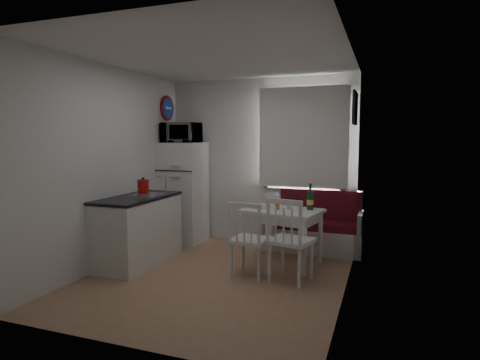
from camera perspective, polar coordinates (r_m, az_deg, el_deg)
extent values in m
cube|color=#A37657|center=(4.99, -3.35, -13.56)|extent=(3.00, 3.50, 0.02)
cube|color=white|center=(4.79, -3.55, 17.18)|extent=(3.00, 3.50, 0.02)
cube|color=white|center=(6.36, 2.83, 2.66)|extent=(3.00, 0.02, 2.60)
cube|color=white|center=(3.19, -16.01, -0.88)|extent=(3.00, 0.02, 2.60)
cube|color=white|center=(5.49, -17.99, 1.84)|extent=(0.02, 3.50, 2.60)
cube|color=white|center=(4.35, 15.03, 0.92)|extent=(0.02, 3.50, 2.60)
cube|color=white|center=(6.15, 9.04, 5.51)|extent=(1.22, 0.06, 1.47)
cube|color=white|center=(6.08, 8.93, 5.98)|extent=(1.35, 0.02, 1.50)
cube|color=white|center=(5.56, -14.28, -7.08)|extent=(0.60, 1.30, 0.86)
cube|color=black|center=(5.47, -14.40, -2.43)|extent=(0.62, 1.32, 0.03)
cube|color=#99999E|center=(5.67, -12.80, -2.46)|extent=(0.40, 0.40, 0.10)
cylinder|color=silver|center=(5.72, -10.52, -0.52)|extent=(0.02, 0.02, 0.26)
cylinder|color=#1A409E|center=(6.68, -10.25, 10.03)|extent=(0.03, 0.40, 0.40)
cube|color=black|center=(5.44, 16.00, 9.78)|extent=(0.04, 0.52, 0.42)
cube|color=white|center=(6.05, 10.99, -8.42)|extent=(1.26, 0.48, 0.35)
cube|color=maroon|center=(6.00, 11.04, -6.27)|extent=(1.20, 0.44, 0.12)
cube|color=maroon|center=(6.12, 11.36, -3.44)|extent=(1.20, 0.10, 0.44)
cube|color=white|center=(5.31, 6.00, -4.38)|extent=(1.09, 0.86, 0.04)
cube|color=white|center=(5.32, 5.99, -5.21)|extent=(0.98, 0.74, 0.12)
cylinder|color=white|center=(5.39, 5.95, -8.23)|extent=(0.06, 0.06, 0.70)
cube|color=white|center=(4.90, 1.46, -8.50)|extent=(0.46, 0.44, 0.04)
cube|color=white|center=(4.67, 0.74, -6.11)|extent=(0.41, 0.07, 0.45)
cube|color=white|center=(4.76, 7.24, -8.56)|extent=(0.55, 0.53, 0.04)
cube|color=white|center=(4.51, 6.72, -5.91)|extent=(0.44, 0.13, 0.49)
cube|color=white|center=(6.53, -8.05, -1.73)|extent=(0.64, 0.64, 1.59)
imported|color=white|center=(6.43, -8.39, 6.67)|extent=(0.57, 0.39, 0.31)
cylinder|color=#B9130E|center=(5.49, -13.59, -0.97)|extent=(0.18, 0.18, 0.24)
cylinder|color=orange|center=(5.26, 5.34, -3.74)|extent=(0.05, 0.05, 0.09)
cylinder|color=#91D8F8|center=(5.33, 6.97, -3.59)|extent=(0.06, 0.06, 0.10)
cylinder|color=white|center=(5.40, 2.96, -3.86)|extent=(0.26, 0.26, 0.02)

